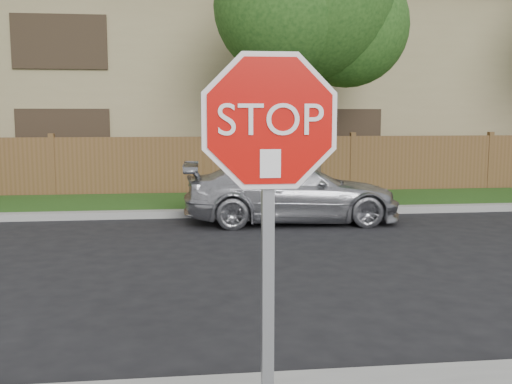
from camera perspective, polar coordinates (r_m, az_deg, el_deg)
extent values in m
plane|color=black|center=(5.13, 0.66, -17.79)|extent=(90.00, 90.00, 0.00)
cube|color=gray|center=(12.94, -4.10, -2.01)|extent=(70.00, 0.30, 0.15)
cube|color=#1E4714|center=(14.57, -4.42, -1.01)|extent=(70.00, 3.00, 0.12)
cube|color=brown|center=(16.08, -4.70, 2.42)|extent=(70.00, 0.12, 1.60)
cube|color=#9D8E62|center=(21.63, -5.35, 9.52)|extent=(34.00, 8.00, 6.00)
cylinder|color=#382B21|center=(14.64, 5.41, 6.48)|extent=(0.44, 0.44, 3.92)
sphere|color=#193F13|center=(15.30, 8.69, 15.41)|extent=(3.00, 3.00, 3.00)
sphere|color=#193F13|center=(14.31, 2.62, 17.18)|extent=(3.20, 3.20, 3.20)
cube|color=gray|center=(3.34, 1.12, -8.87)|extent=(0.07, 0.06, 2.30)
cylinder|color=white|center=(3.14, 1.33, 6.77)|extent=(1.01, 0.02, 1.01)
cylinder|color=#C10C07|center=(3.13, 1.36, 6.76)|extent=(0.93, 0.02, 0.93)
cube|color=white|center=(3.12, 1.38, 2.72)|extent=(0.11, 0.00, 0.15)
imported|color=#A4A5AB|center=(12.19, 3.40, 0.07)|extent=(4.42, 1.91, 1.27)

